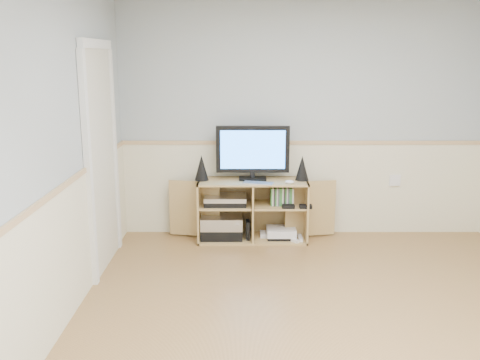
# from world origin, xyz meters

# --- Properties ---
(room) EXTENTS (4.04, 4.54, 2.54)m
(room) POSITION_xyz_m (-0.06, 0.12, 1.22)
(room) COLOR tan
(room) RESTS_ON ground
(media_cabinet) EXTENTS (1.81, 0.44, 0.65)m
(media_cabinet) POSITION_xyz_m (-0.57, 2.06, 0.33)
(media_cabinet) COLOR tan
(media_cabinet) RESTS_ON floor
(monitor) EXTENTS (0.77, 0.18, 0.57)m
(monitor) POSITION_xyz_m (-0.57, 2.05, 0.96)
(monitor) COLOR black
(monitor) RESTS_ON media_cabinet
(speaker_left) EXTENTS (0.15, 0.15, 0.27)m
(speaker_left) POSITION_xyz_m (-1.11, 2.02, 0.79)
(speaker_left) COLOR black
(speaker_left) RESTS_ON media_cabinet
(speaker_right) EXTENTS (0.14, 0.14, 0.26)m
(speaker_right) POSITION_xyz_m (-0.05, 2.02, 0.78)
(speaker_right) COLOR black
(speaker_right) RESTS_ON media_cabinet
(keyboard) EXTENTS (0.33, 0.20, 0.01)m
(keyboard) POSITION_xyz_m (-0.52, 1.86, 0.66)
(keyboard) COLOR silver
(keyboard) RESTS_ON media_cabinet
(mouse) EXTENTS (0.11, 0.08, 0.04)m
(mouse) POSITION_xyz_m (-0.20, 1.86, 0.67)
(mouse) COLOR white
(mouse) RESTS_ON media_cabinet
(av_components) EXTENTS (0.52, 0.33, 0.47)m
(av_components) POSITION_xyz_m (-0.89, 2.00, 0.22)
(av_components) COLOR black
(av_components) RESTS_ON media_cabinet
(game_consoles) EXTENTS (0.45, 0.30, 0.11)m
(game_consoles) POSITION_xyz_m (-0.27, 1.99, 0.07)
(game_consoles) COLOR white
(game_consoles) RESTS_ON media_cabinet
(game_cases) EXTENTS (0.24, 0.13, 0.19)m
(game_cases) POSITION_xyz_m (-0.26, 1.98, 0.48)
(game_cases) COLOR #3F8C3F
(game_cases) RESTS_ON media_cabinet
(wall_outlet) EXTENTS (0.12, 0.03, 0.12)m
(wall_outlet) POSITION_xyz_m (1.00, 2.23, 0.60)
(wall_outlet) COLOR white
(wall_outlet) RESTS_ON wall_back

